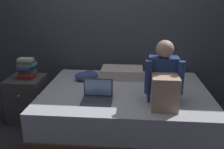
% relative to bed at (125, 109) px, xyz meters
% --- Properties ---
extents(ground_plane, '(8.00, 8.00, 0.00)m').
position_rel_bed_xyz_m(ground_plane, '(-0.20, -0.30, -0.26)').
color(ground_plane, '#2D2D33').
extents(wall_back, '(5.60, 0.10, 2.70)m').
position_rel_bed_xyz_m(wall_back, '(-0.20, 0.90, 1.09)').
color(wall_back, '#424751').
rests_on(wall_back, ground_plane).
extents(bed, '(2.00, 1.50, 0.52)m').
position_rel_bed_xyz_m(bed, '(0.00, 0.00, 0.00)').
color(bed, brown).
rests_on(bed, ground_plane).
extents(nightstand, '(0.44, 0.46, 0.58)m').
position_rel_bed_xyz_m(nightstand, '(-1.30, 0.12, 0.04)').
color(nightstand, '#474442').
rests_on(nightstand, ground_plane).
extents(person_sitting, '(0.39, 0.44, 0.66)m').
position_rel_bed_xyz_m(person_sitting, '(0.40, -0.35, 0.51)').
color(person_sitting, navy).
rests_on(person_sitting, bed).
extents(laptop, '(0.32, 0.23, 0.22)m').
position_rel_bed_xyz_m(laptop, '(-0.29, -0.33, 0.32)').
color(laptop, '#333842').
rests_on(laptop, bed).
extents(pillow, '(0.56, 0.36, 0.13)m').
position_rel_bed_xyz_m(pillow, '(-0.06, 0.45, 0.33)').
color(pillow, beige).
rests_on(pillow, bed).
extents(book_stack, '(0.22, 0.17, 0.26)m').
position_rel_bed_xyz_m(book_stack, '(-1.26, 0.12, 0.46)').
color(book_stack, '#9E2D28').
rests_on(book_stack, nightstand).
extents(clothes_pile, '(0.30, 0.24, 0.12)m').
position_rel_bed_xyz_m(clothes_pile, '(-0.54, 0.29, 0.32)').
color(clothes_pile, gray).
rests_on(clothes_pile, bed).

